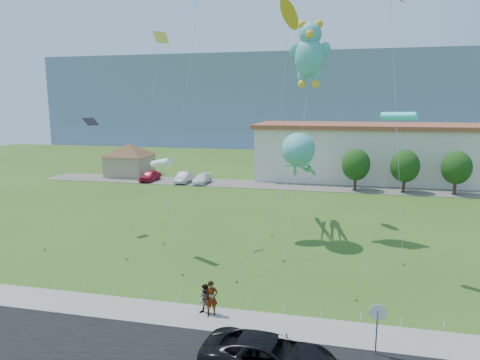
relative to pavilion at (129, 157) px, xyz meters
name	(u,v)px	position (x,y,z in m)	size (l,w,h in m)	color
ground	(203,295)	(24.00, -38.00, -3.02)	(160.00, 160.00, 0.00)	#335618
sidewalk	(187,316)	(24.00, -40.75, -2.97)	(80.00, 2.50, 0.10)	gray
parking_strip	(280,185)	(24.00, -3.00, -2.99)	(70.00, 6.00, 0.06)	#59544C
hill_ridge	(315,99)	(24.00, 82.00, 9.48)	(160.00, 50.00, 25.00)	slate
pavilion	(129,157)	(0.00, 0.00, 0.00)	(9.20, 9.20, 5.00)	tan
warehouse	(469,153)	(50.00, 6.00, 1.10)	(61.00, 15.00, 8.20)	beige
stop_sign	(377,317)	(33.50, -42.21, -1.15)	(0.80, 0.07, 2.50)	slate
rope_fence	(196,301)	(24.00, -39.30, -2.77)	(26.05, 0.05, 0.50)	white
tree_near	(356,165)	(34.00, -4.00, 0.36)	(3.60, 3.60, 5.47)	#3F2B19
tree_mid	(405,166)	(40.00, -4.00, 0.36)	(3.60, 3.60, 5.47)	#3F2B19
tree_far	(456,168)	(46.00, -4.00, 0.36)	(3.60, 3.60, 5.47)	#3F2B19
suv	(270,357)	(29.09, -44.75, -2.16)	(2.67, 5.79, 1.61)	black
pedestrian_left	(212,298)	(25.26, -40.37, -1.99)	(0.68, 0.45, 1.86)	gray
pedestrian_right	(206,300)	(24.95, -40.41, -2.09)	(0.81, 0.63, 1.67)	gray
parked_car_red	(150,176)	(5.05, -3.73, -2.19)	(1.82, 4.52, 1.54)	#B91637
parked_car_silver	(184,177)	(10.29, -3.82, -2.22)	(1.58, 4.52, 1.49)	silver
parked_car_white	(202,179)	(13.08, -3.93, -2.32)	(1.81, 4.46, 1.29)	white
octopus_kite	(299,157)	(28.47, -25.20, 3.77)	(4.27, 16.45, 8.94)	teal
teddy_bear_kite	(310,52)	(28.99, -23.97, 12.31)	(3.40, 8.78, 17.89)	teal
small_kite_yellow	(157,66)	(17.51, -28.71, 11.09)	(1.47, 6.50, 16.78)	gold
small_kite_orange	(289,20)	(26.65, -18.80, 15.90)	(1.80, 8.18, 20.13)	gold
small_kite_blue	(198,6)	(19.77, -25.04, 16.14)	(2.60, 5.69, 20.36)	blue
small_kite_cyan	(399,118)	(35.08, -32.80, 7.34)	(2.51, 5.27, 10.89)	#34E6EC
small_kite_purple	(391,1)	(35.46, -20.57, 16.70)	(1.88, 10.82, 20.99)	purple
small_kite_white	(161,163)	(19.06, -32.00, 3.90)	(3.10, 4.78, 7.41)	white
small_kite_black	(86,134)	(10.54, -27.96, 5.60)	(1.65, 6.62, 10.10)	black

